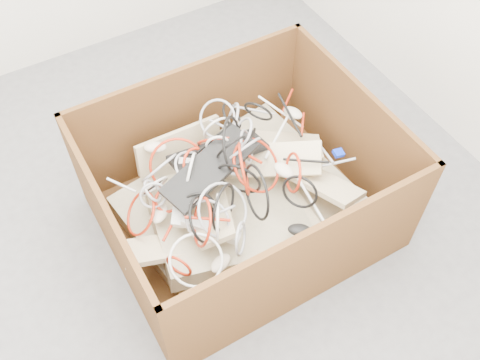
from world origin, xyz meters
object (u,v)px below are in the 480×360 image
power_strip_left (181,192)px  vga_plug (339,153)px  cardboard_box (239,204)px  power_strip_right (211,229)px

power_strip_left → vga_plug: power_strip_left is taller
vga_plug → cardboard_box: bearing=174.4°
power_strip_right → vga_plug: bearing=50.8°
power_strip_left → cardboard_box: bearing=-65.9°
power_strip_left → power_strip_right: (0.03, -0.20, -0.04)m
power_strip_left → power_strip_right: size_ratio=1.22×
power_strip_right → vga_plug: same height
power_strip_right → vga_plug: 0.68m
power_strip_left → power_strip_right: 0.21m
power_strip_left → power_strip_right: bearing=-137.2°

